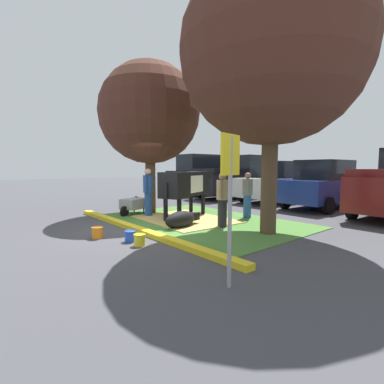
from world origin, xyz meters
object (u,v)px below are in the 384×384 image
person_visitor_far (148,191)px  sedan_blue (324,185)px  parking_sign (230,181)px  pickup_truck_black (237,178)px  shade_tree_left (150,114)px  person_visitor_near (247,194)px  bucket_yellow (140,240)px  wheelbarrow (133,204)px  shade_tree_right (272,52)px  bucket_orange (97,232)px  sedan_red (276,182)px  suv_black (204,175)px  cow_holstein (187,184)px  calf_lying (181,219)px  bucket_blue (130,236)px  person_handler (222,198)px

person_visitor_far → sedan_blue: 7.39m
parking_sign → pickup_truck_black: size_ratio=0.39×
shade_tree_left → person_visitor_near: shade_tree_left is taller
bucket_yellow → wheelbarrow: bearing=153.8°
pickup_truck_black → parking_sign: bearing=-49.5°
shade_tree_right → bucket_orange: shade_tree_right is taller
sedan_red → sedan_blue: (2.51, -0.32, 0.00)m
bucket_yellow → sedan_red: 9.56m
bucket_orange → suv_black: suv_black is taller
cow_holstein → wheelbarrow: bearing=-148.8°
person_visitor_far → sedan_blue: size_ratio=0.38×
shade_tree_right → wheelbarrow: size_ratio=4.31×
calf_lying → parking_sign: parking_sign is taller
parking_sign → sedan_red: 10.67m
shade_tree_right → person_visitor_far: size_ratio=4.08×
calf_lying → person_visitor_near: bearing=85.3°
calf_lying → sedan_red: bearing=103.5°
shade_tree_left → shade_tree_right: (4.80, 0.57, 0.85)m
bucket_blue → suv_black: size_ratio=0.06×
person_visitor_near → bucket_blue: bearing=-87.4°
shade_tree_left → calf_lying: shade_tree_left is taller
bucket_blue → parking_sign: bearing=-1.6°
cow_holstein → parking_sign: size_ratio=1.39×
shade_tree_right → sedan_red: bearing=121.8°
parking_sign → bucket_yellow: (-2.70, 0.08, -1.38)m
shade_tree_left → bucket_orange: (2.45, -3.00, -3.53)m
bucket_orange → sedan_red: size_ratio=0.06×
shade_tree_right → wheelbarrow: 6.54m
person_visitor_far → bucket_blue: size_ratio=6.14×
person_visitor_near → parking_sign: bearing=-53.6°
sedan_red → sedan_blue: 2.53m
bucket_yellow → pickup_truck_black: bearing=119.6°
bucket_orange → pickup_truck_black: (-4.03, 9.71, 0.97)m
cow_holstein → person_visitor_near: cow_holstein is taller
wheelbarrow → parking_sign: 6.87m
bucket_yellow → sedan_red: bearing=106.0°
calf_lying → pickup_truck_black: size_ratio=0.24×
bucket_orange → bucket_yellow: bucket_orange is taller
person_handler → suv_black: bearing=140.7°
wheelbarrow → bucket_blue: bearing=-29.0°
cow_holstein → suv_black: bearing=133.9°
shade_tree_right → person_visitor_near: 4.32m
bucket_blue → shade_tree_left: bearing=141.9°
sedan_red → pickup_truck_black: bearing=177.9°
cow_holstein → pickup_truck_black: bearing=117.4°
cow_holstein → calf_lying: bearing=-44.8°
cow_holstein → calf_lying: cow_holstein is taller
shade_tree_right → sedan_blue: 6.85m
calf_lying → person_handler: 1.31m
person_visitor_far → shade_tree_right: bearing=14.1°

